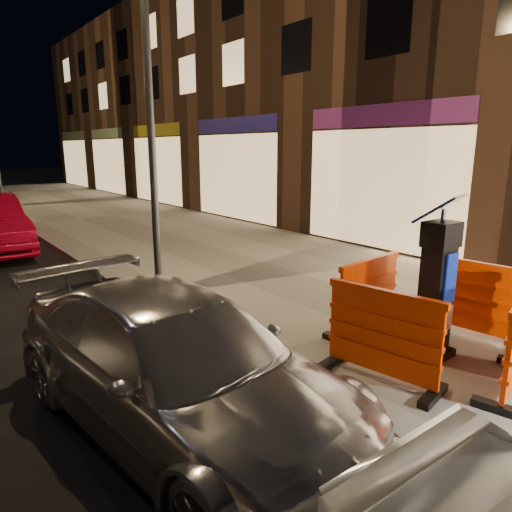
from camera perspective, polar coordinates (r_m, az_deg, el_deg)
ground_plane at (r=5.53m, az=-0.29°, el=-14.30°), size 120.00×120.00×0.00m
sidewalk at (r=7.55m, az=18.30°, el=-6.62°), size 6.00×60.00×0.15m
kerb at (r=5.50m, az=-0.29°, el=-13.61°), size 0.30×60.00×0.15m
parking_kiosk at (r=5.64m, az=21.66°, el=-3.18°), size 0.65×0.65×1.81m
barrier_back at (r=6.26m, az=13.90°, el=-4.83°), size 1.34×0.66×1.01m
barrier_kerbside at (r=5.01m, az=15.53°, el=-9.61°), size 0.77×1.37×1.01m
barrier_bldgside at (r=6.55m, az=25.69°, el=-4.97°), size 0.68×1.35×1.01m
car_silver at (r=4.71m, az=-9.51°, el=-19.91°), size 2.26×4.50×1.25m
street_lamp_mid at (r=7.63m, az=-13.12°, el=17.41°), size 0.12×0.12×6.00m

